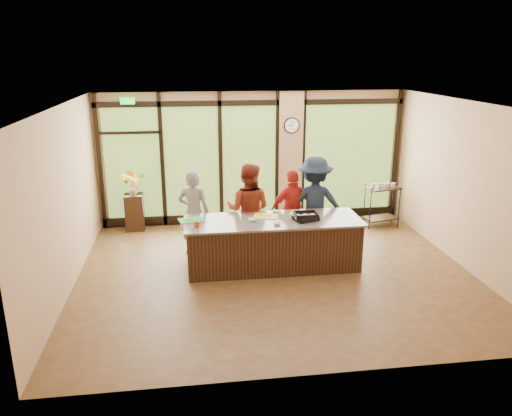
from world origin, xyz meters
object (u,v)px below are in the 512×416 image
object	(u,v)px
flower_stand	(135,212)
bar_cart	(382,200)
cook_right	(314,204)
cook_left	(194,213)
roasting_pan	(306,218)
island_base	(273,244)

from	to	relation	value
flower_stand	bar_cart	size ratio (longest dim) A/B	0.80
cook_right	flower_stand	size ratio (longest dim) A/B	2.33
cook_left	bar_cart	world-z (taller)	cook_left
cook_left	roasting_pan	distance (m)	2.20
island_base	flower_stand	world-z (taller)	island_base
roasting_pan	cook_right	bearing A→B (deg)	47.52
flower_stand	bar_cart	bearing A→B (deg)	-7.38
cook_left	roasting_pan	size ratio (longest dim) A/B	4.19
roasting_pan	bar_cart	bearing A→B (deg)	22.70
island_base	cook_right	size ratio (longest dim) A/B	1.64
flower_stand	bar_cart	world-z (taller)	bar_cart
roasting_pan	flower_stand	world-z (taller)	roasting_pan
roasting_pan	flower_stand	xyz separation A→B (m)	(-3.29, 2.56, -0.55)
bar_cart	roasting_pan	bearing A→B (deg)	-150.85
cook_left	cook_right	size ratio (longest dim) A/B	0.90
cook_left	cook_right	distance (m)	2.38
cook_right	island_base	bearing A→B (deg)	47.87
flower_stand	island_base	bearing A→B (deg)	-44.10
island_base	bar_cart	bearing A→B (deg)	34.14
cook_right	roasting_pan	distance (m)	1.00
flower_stand	bar_cart	xyz separation A→B (m)	(5.55, -0.52, 0.20)
bar_cart	flower_stand	bearing A→B (deg)	161.70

